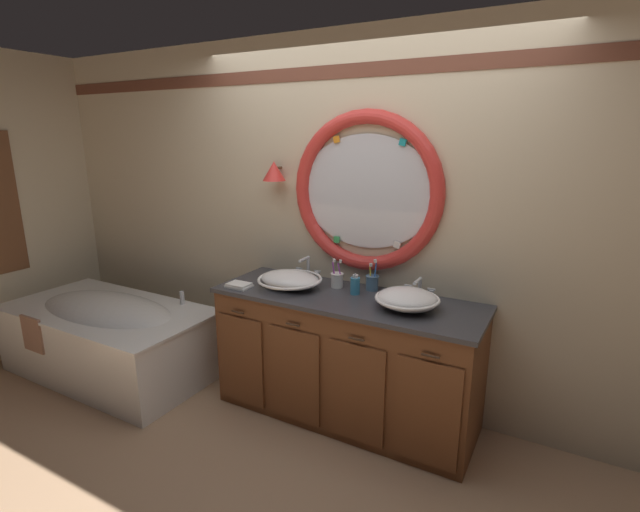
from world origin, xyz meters
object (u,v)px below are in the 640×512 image
at_px(sink_basin_right, 407,299).
at_px(soap_dispenser, 355,285).
at_px(toothbrush_holder_left, 337,279).
at_px(sink_basin_left, 290,279).
at_px(folded_hand_towel, 239,285).
at_px(bathtub, 109,333).
at_px(toothbrush_holder_right, 372,282).

xyz_separation_m(sink_basin_right, soap_dispenser, (-0.39, 0.10, -0.00)).
relative_size(sink_basin_right, toothbrush_holder_left, 1.93).
bearing_deg(sink_basin_left, sink_basin_right, 0.00).
distance_m(sink_basin_right, soap_dispenser, 0.41).
bearing_deg(toothbrush_holder_left, sink_basin_right, -16.45).
xyz_separation_m(toothbrush_holder_left, folded_hand_towel, (-0.60, -0.34, -0.04)).
distance_m(sink_basin_left, toothbrush_holder_left, 0.33).
xyz_separation_m(sink_basin_left, folded_hand_towel, (-0.31, -0.17, -0.04)).
xyz_separation_m(sink_basin_right, folded_hand_towel, (-1.16, -0.17, -0.05)).
bearing_deg(bathtub, folded_hand_towel, 9.13).
relative_size(soap_dispenser, folded_hand_towel, 0.86).
height_order(toothbrush_holder_left, folded_hand_towel, toothbrush_holder_left).
relative_size(toothbrush_holder_left, folded_hand_towel, 1.22).
relative_size(sink_basin_right, soap_dispenser, 2.74).
bearing_deg(sink_basin_right, toothbrush_holder_left, 163.55).
xyz_separation_m(sink_basin_left, toothbrush_holder_right, (0.52, 0.23, -0.00)).
bearing_deg(folded_hand_towel, soap_dispenser, 19.15).
bearing_deg(folded_hand_towel, toothbrush_holder_right, 25.78).
distance_m(toothbrush_holder_right, folded_hand_towel, 0.93).
distance_m(bathtub, toothbrush_holder_right, 2.22).
bearing_deg(sink_basin_left, toothbrush_holder_right, 23.90).
xyz_separation_m(bathtub, soap_dispenser, (1.98, 0.46, 0.60)).
relative_size(bathtub, toothbrush_holder_right, 7.80).
xyz_separation_m(bathtub, toothbrush_holder_left, (1.81, 0.53, 0.59)).
bearing_deg(bathtub, toothbrush_holder_right, 16.28).
bearing_deg(bathtub, toothbrush_holder_left, 16.44).
distance_m(sink_basin_left, soap_dispenser, 0.47).
distance_m(sink_basin_left, toothbrush_holder_right, 0.57).
bearing_deg(soap_dispenser, bathtub, -166.88).
bearing_deg(toothbrush_holder_left, toothbrush_holder_right, 15.06).
relative_size(toothbrush_holder_left, toothbrush_holder_right, 0.93).
height_order(bathtub, toothbrush_holder_right, toothbrush_holder_right).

